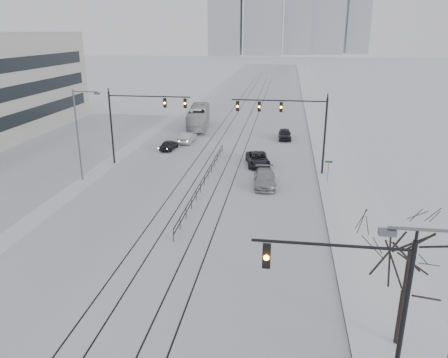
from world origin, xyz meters
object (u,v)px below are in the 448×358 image
Objects in this scene: sedan_sb_outer at (187,138)px; sedan_nb_far at (285,134)px; box_truck at (199,117)px; traffic_mast_near at (363,295)px; sedan_nb_front at (258,159)px; bare_tree at (408,262)px; sedan_nb_right at (265,179)px; sedan_sb_inner at (169,145)px.

sedan_nb_far is at bearing -160.83° from sedan_sb_outer.
box_truck is at bearing 153.91° from sedan_nb_far.
sedan_nb_front is at bearing 101.10° from traffic_mast_near.
sedan_nb_far is at bearing 97.90° from bare_tree.
box_truck reaches higher than sedan_nb_front.
bare_tree is 1.20× the size of sedan_nb_front.
sedan_nb_far is (12.85, 3.71, 0.01)m from sedan_sb_outer.
sedan_sb_outer is 0.85× the size of sedan_nb_right.
sedan_sb_inner is 0.72× the size of sedan_nb_front.
sedan_sb_inner is at bearing 72.27° from sedan_sb_outer.
traffic_mast_near reaches higher than bare_tree.
sedan_sb_inner is 17.27m from sedan_nb_right.
sedan_nb_front is at bearing 112.41° from box_truck.
sedan_sb_inner is at bearing 78.51° from box_truck.
sedan_sb_inner is 13.55m from box_truck.
sedan_sb_inner is 12.57m from sedan_nb_front.
sedan_nb_front is at bearing 162.70° from sedan_sb_inner.
sedan_nb_front is 13.08m from sedan_nb_far.
sedan_nb_right is (-7.44, 21.69, -3.76)m from bare_tree.
traffic_mast_near is at bearing -89.61° from sedan_nb_front.
traffic_mast_near is 1.15× the size of bare_tree.
sedan_nb_right is at bearing 143.63° from sedan_sb_inner.
bare_tree is 0.52× the size of box_truck.
bare_tree is 1.21× the size of sedan_nb_right.
sedan_nb_front is 0.44× the size of box_truck.
sedan_nb_front reaches higher than sedan_sb_inner.
traffic_mast_near is at bearing 122.54° from sedan_sb_inner.
sedan_sb_inner is 0.32× the size of box_truck.
sedan_nb_right is 19.52m from sedan_nb_far.
sedan_nb_front is (9.99, -9.05, 0.00)m from sedan_sb_outer.
traffic_mast_near is 40.73m from sedan_sb_inner.
box_truck is at bearing 108.41° from sedan_nb_front.
sedan_sb_outer is (1.49, 3.93, 0.08)m from sedan_sb_inner.
traffic_mast_near is 1.64× the size of sedan_sb_outer.
sedan_sb_inner is 4.20m from sedan_sb_outer.
sedan_sb_outer is at bearing -104.03° from sedan_sb_inner.
bare_tree is 29.88m from sedan_nb_front.
sedan_nb_front is at bearing 106.80° from bare_tree.
traffic_mast_near reaches higher than sedan_nb_front.
sedan_nb_right is at bearing -97.36° from sedan_nb_far.
sedan_sb_inner is (-20.05, 33.50, -3.86)m from bare_tree.
sedan_nb_right is (-5.03, 24.69, -3.83)m from traffic_mast_near.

